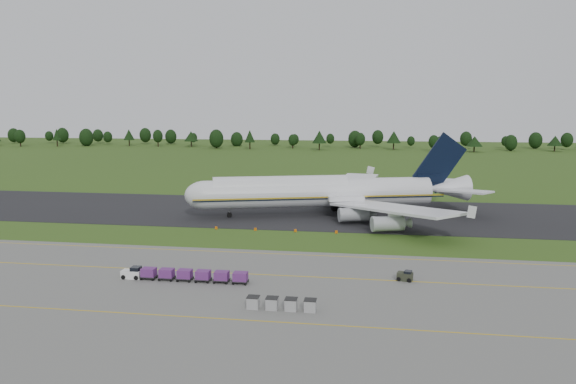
% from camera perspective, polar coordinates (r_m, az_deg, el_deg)
% --- Properties ---
extents(ground, '(600.00, 600.00, 0.00)m').
position_cam_1_polar(ground, '(106.34, -1.00, -4.91)').
color(ground, '#2E4C17').
rests_on(ground, ground).
extents(apron, '(300.00, 52.00, 0.06)m').
position_cam_1_polar(apron, '(74.44, -5.51, -11.03)').
color(apron, '#62615D').
rests_on(apron, ground).
extents(taxiway, '(300.00, 40.00, 0.08)m').
position_cam_1_polar(taxiway, '(133.38, 1.04, -2.06)').
color(taxiway, black).
rests_on(taxiway, ground).
extents(apron_markings, '(300.00, 30.20, 0.01)m').
position_cam_1_polar(apron_markings, '(80.87, -4.28, -9.35)').
color(apron_markings, gold).
rests_on(apron_markings, apron).
extents(tree_line, '(528.44, 23.51, 11.96)m').
position_cam_1_polar(tree_line, '(322.33, 8.59, 5.38)').
color(tree_line, black).
rests_on(tree_line, ground).
extents(aircraft, '(67.25, 63.09, 18.95)m').
position_cam_1_polar(aircraft, '(129.70, 3.72, 0.02)').
color(aircraft, silver).
rests_on(aircraft, ground).
extents(baggage_train, '(18.91, 1.71, 1.65)m').
position_cam_1_polar(baggage_train, '(83.50, -10.66, -8.25)').
color(baggage_train, white).
rests_on(baggage_train, apron).
extents(utility_cart, '(2.43, 1.83, 1.19)m').
position_cam_1_polar(utility_cart, '(83.95, 11.79, -8.42)').
color(utility_cart, '#2A2E20').
rests_on(utility_cart, apron).
extents(uld_row, '(8.73, 1.53, 1.51)m').
position_cam_1_polar(uld_row, '(71.10, -0.66, -11.28)').
color(uld_row, '#989898').
rests_on(uld_row, apron).
extents(edge_markers, '(25.13, 0.30, 0.60)m').
position_cam_1_polar(edge_markers, '(113.44, -1.30, -3.89)').
color(edge_markers, '#DA6006').
rests_on(edge_markers, ground).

